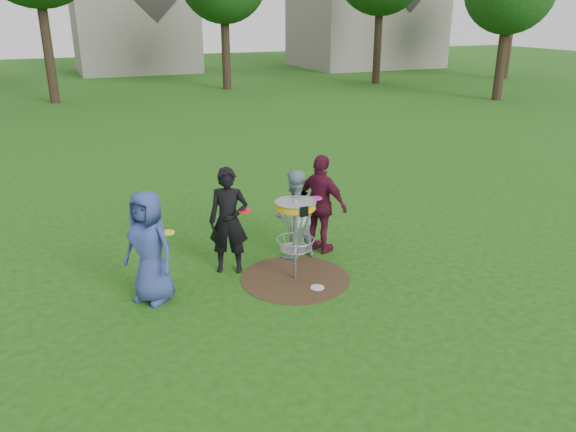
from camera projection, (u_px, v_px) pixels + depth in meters
name	position (u px, v px, depth m)	size (l,w,h in m)	color
ground	(295.00, 279.00, 9.25)	(100.00, 100.00, 0.00)	#19470F
dirt_patch	(295.00, 278.00, 9.25)	(1.80, 1.80, 0.01)	#47331E
player_blue	(149.00, 247.00, 8.30)	(0.85, 0.55, 1.74)	navy
player_black	(229.00, 221.00, 9.24)	(0.66, 0.43, 1.80)	black
player_grey	(294.00, 215.00, 9.80)	(0.78, 0.61, 1.61)	#7C95A0
player_maroon	(321.00, 204.00, 10.01)	(1.06, 0.44, 1.80)	#4F1226
disc_on_grass	(317.00, 288.00, 8.93)	(0.22, 0.22, 0.02)	silver
disc_golf_basket	(295.00, 221.00, 8.90)	(0.66, 0.67, 1.38)	#9EA0A5
held_discs	(259.00, 212.00, 9.14)	(2.90, 0.70, 0.14)	yellow
house_row	(164.00, 10.00, 38.12)	(44.50, 10.65, 11.62)	gray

